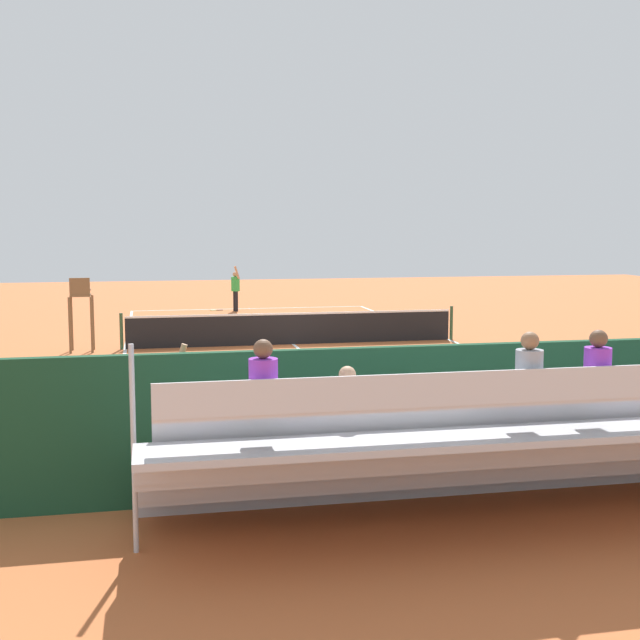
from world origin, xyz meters
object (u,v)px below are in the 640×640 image
at_px(tennis_racket, 214,310).
at_px(tennis_ball_far, 212,320).
at_px(umpire_chair, 81,306).
at_px(equipment_bag, 425,462).
at_px(tennis_net, 293,328).
at_px(courtside_bench, 550,428).
at_px(tennis_ball_near, 270,318).
at_px(tennis_player, 235,287).
at_px(bleacher_stand, 515,443).
at_px(line_judge, 179,408).

bearing_deg(tennis_racket, tennis_ball_far, 84.49).
xyz_separation_m(umpire_chair, equipment_bag, (-5.81, 13.16, -1.13)).
distance_m(tennis_net, tennis_racket, 10.63).
xyz_separation_m(tennis_net, tennis_racket, (1.58, -10.50, -0.49)).
relative_size(courtside_bench, tennis_ball_near, 27.27).
bearing_deg(courtside_bench, umpire_chair, -58.92).
relative_size(tennis_player, tennis_ball_near, 29.18).
bearing_deg(tennis_ball_near, bleacher_stand, 89.48).
xyz_separation_m(bleacher_stand, tennis_ball_near, (-0.20, -22.21, -0.93)).
distance_m(tennis_ball_near, line_judge, 20.09).
height_order(umpire_chair, tennis_player, umpire_chair).
bearing_deg(bleacher_stand, umpire_chair, -67.54).
relative_size(tennis_net, courtside_bench, 5.72).
distance_m(bleacher_stand, tennis_player, 25.46).
relative_size(umpire_chair, equipment_bag, 2.38).
height_order(equipment_bag, tennis_racket, equipment_bag).
bearing_deg(tennis_ball_near, tennis_player, -73.39).
bearing_deg(equipment_bag, tennis_player, -89.23).
bearing_deg(line_judge, tennis_player, -97.98).
bearing_deg(tennis_racket, equipment_bag, 92.86).
xyz_separation_m(tennis_ball_near, tennis_ball_far, (2.20, -0.03, 0.00)).
distance_m(courtside_bench, equipment_bag, 2.08).
xyz_separation_m(umpire_chair, courtside_bench, (-7.85, 13.03, -0.76)).
relative_size(tennis_net, line_judge, 5.35).
xyz_separation_m(tennis_racket, tennis_ball_far, (0.35, 3.66, 0.02)).
xyz_separation_m(umpire_chair, line_judge, (-2.29, 12.58, -0.30)).
xyz_separation_m(bleacher_stand, tennis_player, (0.77, -25.45, 0.05)).
bearing_deg(tennis_racket, tennis_net, 98.58).
distance_m(courtside_bench, tennis_racket, 24.00).
xyz_separation_m(tennis_net, line_judge, (3.91, 12.82, 0.51)).
relative_size(courtside_bench, tennis_racket, 3.16).
bearing_deg(bleacher_stand, tennis_ball_far, -84.86).
height_order(bleacher_stand, umpire_chair, bleacher_stand).
bearing_deg(courtside_bench, tennis_player, -84.24).
bearing_deg(tennis_ball_far, umpire_chair, 58.96).
bearing_deg(tennis_ball_near, line_judge, 77.99).
xyz_separation_m(tennis_player, tennis_racket, (0.88, -0.45, -1.00)).
distance_m(tennis_ball_near, tennis_ball_far, 2.20).
bearing_deg(bleacher_stand, tennis_racket, -86.36).
height_order(tennis_player, line_judge, same).
relative_size(tennis_ball_near, line_judge, 0.03).
bearing_deg(courtside_bench, tennis_racket, -82.25).
height_order(bleacher_stand, tennis_racket, bleacher_stand).
relative_size(bleacher_stand, tennis_ball_far, 137.27).
bearing_deg(tennis_racket, courtside_bench, 97.75).
bearing_deg(tennis_player, courtside_bench, 95.76).
distance_m(umpire_chair, tennis_ball_far, 8.37).
height_order(bleacher_stand, courtside_bench, bleacher_stand).
xyz_separation_m(courtside_bench, tennis_ball_near, (1.39, -20.08, -0.53)).
bearing_deg(tennis_net, bleacher_stand, 90.24).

